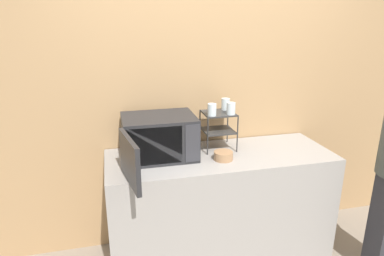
# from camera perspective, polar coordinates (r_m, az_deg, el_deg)

# --- Properties ---
(wall_back) EXTENTS (8.00, 0.06, 2.60)m
(wall_back) POSITION_cam_1_polar(r_m,az_deg,el_deg) (2.90, 2.70, 5.56)
(wall_back) COLOR tan
(wall_back) RESTS_ON ground_plane
(counter) EXTENTS (1.77, 0.66, 0.90)m
(counter) POSITION_cam_1_polar(r_m,az_deg,el_deg) (2.88, 4.56, -12.76)
(counter) COLOR #9E9993
(counter) RESTS_ON ground_plane
(microwave) EXTENTS (0.57, 0.82, 0.32)m
(microwave) POSITION_cam_1_polar(r_m,az_deg,el_deg) (2.57, -5.70, -1.63)
(microwave) COLOR #262628
(microwave) RESTS_ON counter
(dish_rack) EXTENTS (0.25, 0.24, 0.30)m
(dish_rack) POSITION_cam_1_polar(r_m,az_deg,el_deg) (2.74, 4.41, 0.90)
(dish_rack) COLOR #333333
(dish_rack) RESTS_ON counter
(glass_front_left) EXTENTS (0.07, 0.07, 0.09)m
(glass_front_left) POSITION_cam_1_polar(r_m,az_deg,el_deg) (2.62, 3.34, 3.07)
(glass_front_left) COLOR silver
(glass_front_left) RESTS_ON dish_rack
(glass_back_right) EXTENTS (0.07, 0.07, 0.09)m
(glass_back_right) POSITION_cam_1_polar(r_m,az_deg,el_deg) (2.80, 5.60, 4.00)
(glass_back_right) COLOR silver
(glass_back_right) RESTS_ON dish_rack
(glass_front_right) EXTENTS (0.07, 0.07, 0.09)m
(glass_front_right) POSITION_cam_1_polar(r_m,az_deg,el_deg) (2.66, 6.51, 3.25)
(glass_front_right) COLOR silver
(glass_front_right) RESTS_ON dish_rack
(bowl) EXTENTS (0.14, 0.14, 0.06)m
(bowl) POSITION_cam_1_polar(r_m,az_deg,el_deg) (2.58, 5.25, -4.63)
(bowl) COLOR #AD7F56
(bowl) RESTS_ON counter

